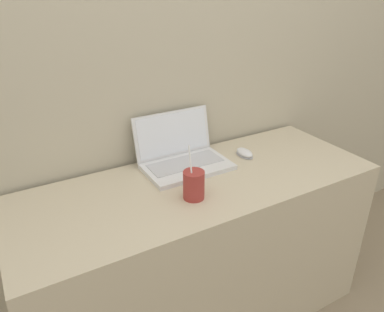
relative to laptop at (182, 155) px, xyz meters
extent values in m
cube|color=#BCB299|center=(-0.01, 0.16, 0.46)|extent=(7.00, 0.04, 2.50)
cube|color=beige|center=(-0.01, -0.16, -0.42)|extent=(1.50, 0.56, 0.75)
cube|color=silver|center=(0.00, -0.05, -0.04)|extent=(0.36, 0.23, 0.02)
cube|color=#B7B7BC|center=(0.00, -0.03, -0.03)|extent=(0.32, 0.12, 0.00)
cube|color=silver|center=(0.00, 0.09, 0.07)|extent=(0.36, 0.05, 0.19)
cube|color=white|center=(0.00, 0.08, 0.07)|extent=(0.33, 0.04, 0.17)
cylinder|color=#9E332D|center=(-0.09, -0.26, 0.01)|extent=(0.08, 0.08, 0.11)
cylinder|color=black|center=(-0.09, -0.26, 0.06)|extent=(0.07, 0.07, 0.01)
cylinder|color=white|center=(-0.10, -0.26, 0.07)|extent=(0.02, 0.06, 0.17)
ellipsoid|color=#B2B2B7|center=(0.29, -0.06, -0.04)|extent=(0.06, 0.10, 0.01)
ellipsoid|color=silver|center=(0.29, -0.06, -0.03)|extent=(0.05, 0.10, 0.03)
camera|label=1|loc=(-0.69, -1.29, 0.71)|focal=35.00mm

